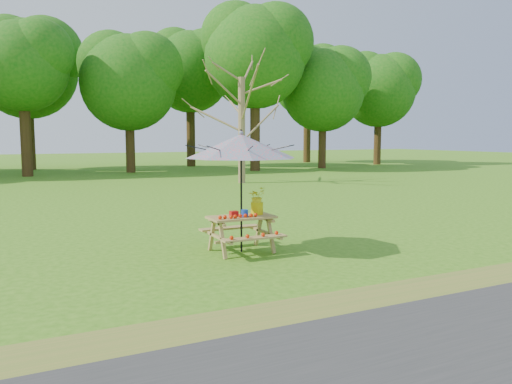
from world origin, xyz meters
name	(u,v)px	position (x,y,z in m)	size (l,w,h in m)	color
ground	(104,276)	(0.00, 0.00, 0.00)	(120.00, 120.00, 0.00)	#377516
drygrass_strip	(149,344)	(0.00, -2.80, 0.00)	(120.00, 1.20, 0.01)	olive
treeline	(29,25)	(0.00, 22.00, 8.00)	(60.00, 12.00, 16.00)	#105D10
bare_tree	(241,32)	(8.33, 13.14, 6.75)	(5.87, 5.87, 11.12)	olive
picnic_table	(241,234)	(2.57, 0.54, 0.33)	(1.20, 1.32, 0.67)	#A8834C
patio_umbrella	(241,146)	(2.57, 0.54, 1.95)	(2.45, 2.45, 2.25)	black
produce_bins	(238,213)	(2.51, 0.55, 0.72)	(0.30, 0.42, 0.13)	#B5100E
tomatoes_row	(238,216)	(2.42, 0.36, 0.71)	(0.77, 0.13, 0.07)	red
flower_bucket	(257,200)	(2.92, 0.60, 0.95)	(0.39, 0.36, 0.52)	#D7C30B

